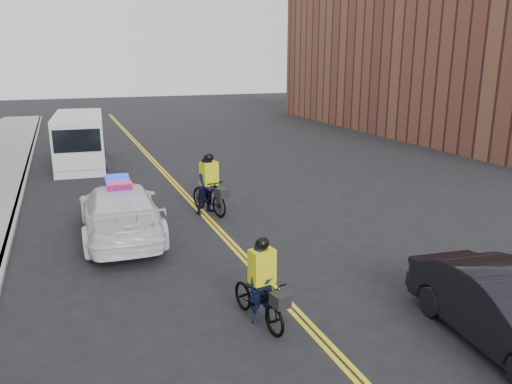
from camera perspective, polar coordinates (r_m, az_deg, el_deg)
The scene contains 10 objects.
ground at distance 12.96m, azimuth -0.37°, elevation -8.53°, with size 120.00×120.00×0.00m, color black.
center_line_left at distance 20.22m, azimuth -8.67°, elevation 0.05°, with size 0.10×60.00×0.01m, color yellow.
center_line_right at distance 20.25m, azimuth -8.23°, elevation 0.09°, with size 0.10×60.00×0.01m, color yellow.
curb at distance 19.86m, azimuth -25.57°, elevation -1.36°, with size 0.20×60.00×0.15m, color #98958F.
building_across at distance 39.17m, azimuth 21.55°, elevation 14.53°, with size 12.00×30.00×11.00m, color brown.
police_cruiser at distance 15.36m, azimuth -15.26°, elevation -2.06°, with size 2.42×5.58×1.76m.
dark_sedan at distance 10.45m, azimuth 26.72°, elevation -12.02°, with size 1.52×4.35×1.43m, color black.
cargo_van at distance 26.02m, azimuth -19.48°, elevation 5.49°, with size 2.66×6.18×2.53m.
cyclist_near at distance 10.20m, azimuth 0.72°, elevation -11.45°, with size 0.96×1.94×1.83m.
cyclist_far at distance 17.10m, azimuth -5.33°, elevation 0.25°, with size 1.16×2.17×2.11m.
Camera 1 is at (-4.21, -11.10, 5.19)m, focal length 35.00 mm.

